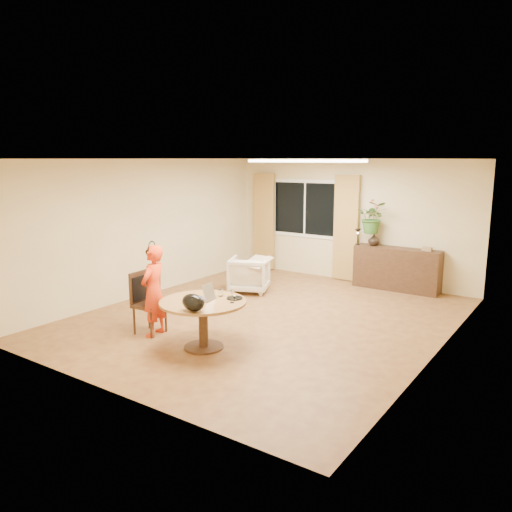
% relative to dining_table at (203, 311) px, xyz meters
% --- Properties ---
extents(floor, '(6.50, 6.50, 0.00)m').
position_rel_dining_table_xyz_m(floor, '(-0.01, 1.62, -0.54)').
color(floor, brown).
rests_on(floor, ground).
extents(ceiling, '(6.50, 6.50, 0.00)m').
position_rel_dining_table_xyz_m(ceiling, '(-0.01, 1.62, 2.06)').
color(ceiling, white).
rests_on(ceiling, wall_back).
extents(wall_back, '(5.50, 0.00, 5.50)m').
position_rel_dining_table_xyz_m(wall_back, '(-0.01, 4.87, 0.76)').
color(wall_back, tan).
rests_on(wall_back, floor).
extents(wall_left, '(0.00, 6.50, 6.50)m').
position_rel_dining_table_xyz_m(wall_left, '(-2.76, 1.62, 0.76)').
color(wall_left, tan).
rests_on(wall_left, floor).
extents(wall_right, '(0.00, 6.50, 6.50)m').
position_rel_dining_table_xyz_m(wall_right, '(2.74, 1.62, 0.76)').
color(wall_right, tan).
rests_on(wall_right, floor).
extents(window, '(1.70, 0.03, 1.30)m').
position_rel_dining_table_xyz_m(window, '(-1.11, 4.85, 0.96)').
color(window, white).
rests_on(window, wall_back).
extents(curtain_left, '(0.55, 0.08, 2.25)m').
position_rel_dining_table_xyz_m(curtain_left, '(-2.16, 4.78, 0.61)').
color(curtain_left, olive).
rests_on(curtain_left, wall_back).
extents(curtain_right, '(0.55, 0.08, 2.25)m').
position_rel_dining_table_xyz_m(curtain_right, '(-0.06, 4.78, 0.61)').
color(curtain_right, olive).
rests_on(curtain_right, wall_back).
extents(ceiling_panel, '(2.20, 0.35, 0.05)m').
position_rel_dining_table_xyz_m(ceiling_panel, '(-0.01, 2.82, 2.03)').
color(ceiling_panel, white).
rests_on(ceiling_panel, ceiling).
extents(dining_table, '(1.20, 1.20, 0.68)m').
position_rel_dining_table_xyz_m(dining_table, '(0.00, 0.00, 0.00)').
color(dining_table, brown).
rests_on(dining_table, floor).
extents(dining_chair, '(0.48, 0.45, 0.94)m').
position_rel_dining_table_xyz_m(dining_chair, '(-1.06, 0.01, -0.07)').
color(dining_chair, black).
rests_on(dining_chair, floor).
extents(child, '(0.56, 0.43, 1.37)m').
position_rel_dining_table_xyz_m(child, '(-0.94, -0.01, 0.15)').
color(child, red).
rests_on(child, floor).
extents(laptop, '(0.40, 0.30, 0.25)m').
position_rel_dining_table_xyz_m(laptop, '(-0.11, 0.03, 0.27)').
color(laptop, '#B7B7BC').
rests_on(laptop, dining_table).
extents(tumbler, '(0.09, 0.09, 0.10)m').
position_rel_dining_table_xyz_m(tumbler, '(0.05, 0.33, 0.20)').
color(tumbler, white).
rests_on(tumbler, dining_table).
extents(wine_glass, '(0.07, 0.07, 0.18)m').
position_rel_dining_table_xyz_m(wine_glass, '(0.38, 0.16, 0.24)').
color(wine_glass, white).
rests_on(wine_glass, dining_table).
extents(pot_lid, '(0.28, 0.28, 0.04)m').
position_rel_dining_table_xyz_m(pot_lid, '(0.30, 0.33, 0.16)').
color(pot_lid, white).
rests_on(pot_lid, dining_table).
extents(handbag, '(0.38, 0.27, 0.23)m').
position_rel_dining_table_xyz_m(handbag, '(0.20, -0.42, 0.26)').
color(handbag, black).
rests_on(handbag, dining_table).
extents(armchair, '(0.99, 1.00, 0.69)m').
position_rel_dining_table_xyz_m(armchair, '(-1.22, 2.83, -0.19)').
color(armchair, beige).
rests_on(armchair, floor).
extents(throw, '(0.46, 0.56, 0.03)m').
position_rel_dining_table_xyz_m(throw, '(-1.00, 2.79, 0.17)').
color(throw, beige).
rests_on(throw, armchair).
extents(sideboard, '(1.71, 0.42, 0.85)m').
position_rel_dining_table_xyz_m(sideboard, '(1.14, 4.63, -0.11)').
color(sideboard, black).
rests_on(sideboard, floor).
extents(vase, '(0.28, 0.28, 0.25)m').
position_rel_dining_table_xyz_m(vase, '(0.63, 4.63, 0.44)').
color(vase, black).
rests_on(vase, sideboard).
extents(bouquet, '(0.72, 0.67, 0.66)m').
position_rel_dining_table_xyz_m(bouquet, '(0.58, 4.63, 0.90)').
color(bouquet, '#366526').
rests_on(bouquet, vase).
extents(book_stack, '(0.22, 0.18, 0.08)m').
position_rel_dining_table_xyz_m(book_stack, '(1.71, 4.63, 0.36)').
color(book_stack, olive).
rests_on(book_stack, sideboard).
extents(desk_lamp, '(0.14, 0.14, 0.34)m').
position_rel_dining_table_xyz_m(desk_lamp, '(0.30, 4.58, 0.49)').
color(desk_lamp, black).
rests_on(desk_lamp, sideboard).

